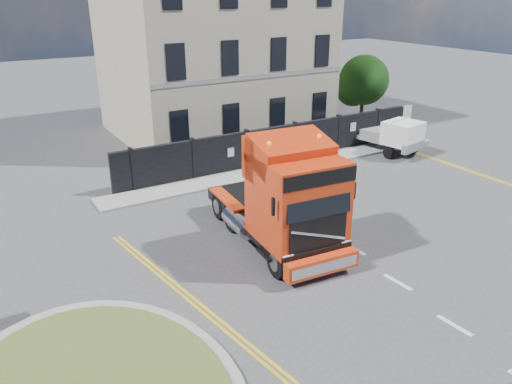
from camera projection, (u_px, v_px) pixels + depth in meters
ground at (279, 266)px, 16.80m from camera, size 120.00×120.00×0.00m
hoarding_fence at (288, 143)px, 26.68m from camera, size 18.80×0.25×2.00m
georgian_building at (213, 39)px, 30.54m from camera, size 12.30×10.30×12.80m
tree at (361, 82)px, 32.12m from camera, size 3.20×3.20×4.80m
pavement_far at (289, 166)px, 26.06m from camera, size 20.00×1.60×0.12m
truck at (287, 202)px, 17.19m from camera, size 3.19×7.12×4.14m
flatbed_pickup at (395, 135)px, 27.90m from camera, size 2.75×4.94×1.93m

